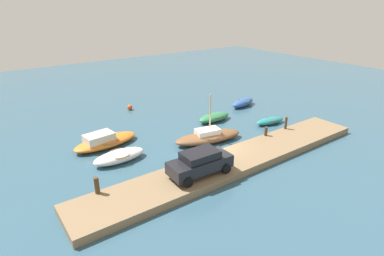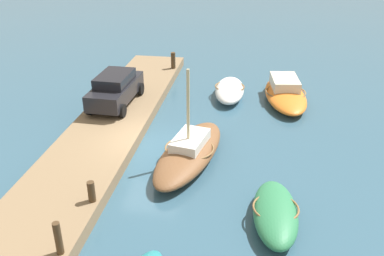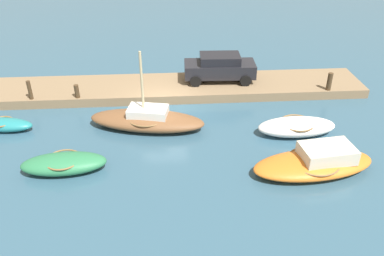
{
  "view_description": "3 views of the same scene",
  "coord_description": "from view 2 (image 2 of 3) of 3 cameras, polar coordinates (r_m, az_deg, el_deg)",
  "views": [
    {
      "loc": [
        -13.79,
        -16.22,
        10.69
      ],
      "look_at": [
        0.04,
        2.97,
        0.99
      ],
      "focal_mm": 29.35,
      "sensor_mm": 36.0,
      "label": 1
    },
    {
      "loc": [
        15.4,
        4.14,
        8.89
      ],
      "look_at": [
        -0.96,
        1.61,
        0.64
      ],
      "focal_mm": 39.51,
      "sensor_mm": 36.0,
      "label": 2
    },
    {
      "loc": [
        -0.21,
        18.88,
        10.11
      ],
      "look_at": [
        -1.25,
        4.27,
        1.37
      ],
      "focal_mm": 37.07,
      "sensor_mm": 36.0,
      "label": 3
    }
  ],
  "objects": [
    {
      "name": "dock_platform",
      "position": [
        18.78,
        -12.22,
        -1.55
      ],
      "size": [
        23.3,
        3.31,
        0.51
      ],
      "primitive_type": "cube",
      "color": "#846B4C",
      "rests_on": "ground_plane"
    },
    {
      "name": "mooring_post_mid_east",
      "position": [
        12.49,
        -17.61,
        -14.01
      ],
      "size": [
        0.21,
        0.21,
        1.05
      ],
      "primitive_type": "cylinder",
      "color": "#47331E",
      "rests_on": "dock_platform"
    },
    {
      "name": "ground_plane",
      "position": [
        18.26,
        -5.47,
        -2.8
      ],
      "size": [
        84.0,
        84.0,
        0.0
      ],
      "primitive_type": "plane",
      "color": "#33566B"
    },
    {
      "name": "parked_car",
      "position": [
        21.3,
        -10.29,
        5.29
      ],
      "size": [
        4.15,
        1.99,
        1.59
      ],
      "rotation": [
        0.0,
        0.0,
        -0.04
      ],
      "color": "black",
      "rests_on": "dock_platform"
    },
    {
      "name": "motorboat_orange",
      "position": [
        23.34,
        12.47,
        4.65
      ],
      "size": [
        5.39,
        2.66,
        1.17
      ],
      "rotation": [
        0.0,
        0.0,
        0.12
      ],
      "color": "orange",
      "rests_on": "ground_plane"
    },
    {
      "name": "mooring_post_west",
      "position": [
        26.42,
        -2.55,
        9.1
      ],
      "size": [
        0.28,
        0.28,
        1.0
      ],
      "primitive_type": "cylinder",
      "color": "#47331E",
      "rests_on": "dock_platform"
    },
    {
      "name": "mooring_post_mid_west",
      "position": [
        14.33,
        -13.42,
        -8.35
      ],
      "size": [
        0.25,
        0.25,
        0.74
      ],
      "primitive_type": "cylinder",
      "color": "#47331E",
      "rests_on": "dock_platform"
    },
    {
      "name": "rowboat_green",
      "position": [
        14.12,
        11.17,
        -11.15
      ],
      "size": [
        3.58,
        1.58,
        0.75
      ],
      "rotation": [
        0.0,
        0.0,
        0.04
      ],
      "color": "#2D7A4C",
      "rests_on": "ground_plane"
    },
    {
      "name": "sailboat_brown",
      "position": [
        17.02,
        -0.34,
        -3.18
      ],
      "size": [
        5.98,
        3.02,
        3.98
      ],
      "rotation": [
        0.0,
        0.0,
        -0.2
      ],
      "color": "brown",
      "rests_on": "ground_plane"
    },
    {
      "name": "rowboat_white",
      "position": [
        23.44,
        5.1,
        5.13
      ],
      "size": [
        3.82,
        1.67,
        0.79
      ],
      "rotation": [
        0.0,
        0.0,
        0.02
      ],
      "color": "white",
      "rests_on": "ground_plane"
    }
  ]
}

